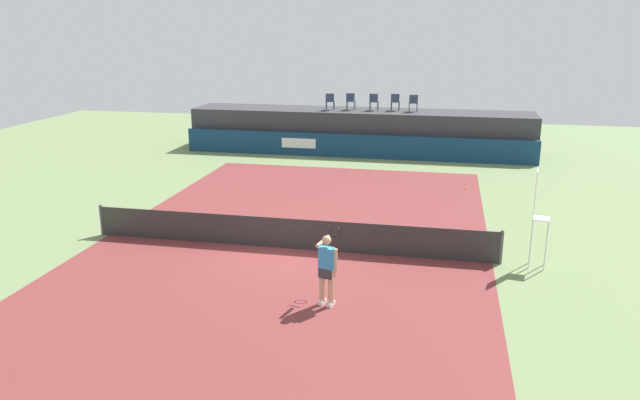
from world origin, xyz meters
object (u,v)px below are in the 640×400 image
Objects in this scene: tennis_ball at (466,188)px; umpire_chair at (537,212)px; net_post_far at (501,247)px; net_post_near at (102,220)px; spectator_chair_far_right at (413,102)px; spectator_chair_right at (395,101)px; spectator_chair_center at (374,101)px; spectator_chair_far_left at (330,101)px; spectator_chair_left at (351,101)px; tennis_player at (327,267)px.

umpire_chair is at bearing -78.74° from tennis_ball.
net_post_near is at bearing 180.00° from net_post_far.
spectator_chair_far_right is 7.85m from tennis_ball.
spectator_chair_right is at bearing 108.84° from umpire_chair.
umpire_chair is at bearing -74.16° from spectator_chair_far_right.
spectator_chair_right reaches higher than net_post_far.
spectator_chair_right is (1.11, 0.14, 0.00)m from spectator_chair_center.
spectator_chair_far_left is at bearing -171.72° from spectator_chair_right.
net_post_far is (5.49, -15.30, -2.19)m from spectator_chair_center.
spectator_chair_right is 16.20m from net_post_far.
spectator_chair_left and spectator_chair_right have the same top height.
net_post_far is at bearing -178.83° from umpire_chair.
spectator_chair_far_right reaches higher than tennis_player.
spectator_chair_far_right is at bearing -14.56° from spectator_chair_right.
net_post_far reaches higher than tennis_ball.
spectator_chair_far_left is 10.01m from tennis_ball.
net_post_near is (-4.63, -14.95, -2.19)m from spectator_chair_far_left.
spectator_chair_right is 8.43m from tennis_ball.
umpire_chair is 6.34m from tennis_player.
spectator_chair_far_left is 2.31m from spectator_chair_center.
tennis_player is at bearing -89.79° from spectator_chair_right.
spectator_chair_right is at bearing 90.21° from tennis_player.
tennis_ball is (4.72, -7.00, -2.66)m from spectator_chair_center.
spectator_chair_left is 16.81m from net_post_far.
spectator_chair_right is (3.39, 0.49, 0.00)m from spectator_chair_far_left.
tennis_ball is at bearing 95.31° from net_post_far.
spectator_chair_center is 16.40m from net_post_far.
spectator_chair_left is at bearing 97.28° from tennis_player.
spectator_chair_right reaches higher than tennis_ball.
spectator_chair_far_right is 15.81m from umpire_chair.
spectator_chair_far_left is 0.32× the size of umpire_chair.
spectator_chair_far_right is at bearing 102.71° from net_post_far.
spectator_chair_far_right is 15.73m from net_post_far.
spectator_chair_right is 0.32× the size of umpire_chair.
spectator_chair_right is 19.08m from tennis_player.
net_post_near is (-8.97, -15.19, -2.19)m from spectator_chair_far_right.
spectator_chair_right is 13.06× the size of tennis_ball.
umpire_chair is (6.37, -15.28, -1.11)m from spectator_chair_center.
net_post_near is at bearing -120.56° from spectator_chair_far_right.
spectator_chair_left is at bearing 130.54° from tennis_ball.
spectator_chair_far_right is (4.35, 0.24, 0.00)m from spectator_chair_far_left.
tennis_player is at bearing -92.71° from spectator_chair_far_right.
net_post_far is at bearing -84.69° from tennis_ball.
spectator_chair_far_left and spectator_chair_left have the same top height.
net_post_near is at bearing 156.24° from tennis_player.
net_post_far is (6.72, -15.26, -2.19)m from spectator_chair_left.
spectator_chair_center reaches higher than tennis_ball.
spectator_chair_far_left is at bearing -163.73° from spectator_chair_left.
spectator_chair_center is at bearing 1.96° from spectator_chair_left.
umpire_chair is (5.26, -15.42, -1.11)m from spectator_chair_right.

